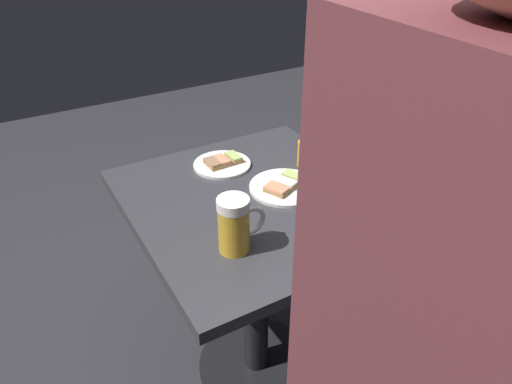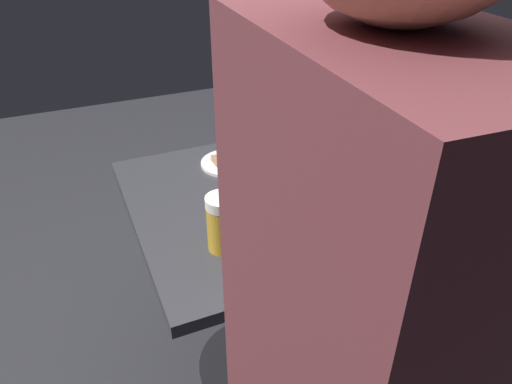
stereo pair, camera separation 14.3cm
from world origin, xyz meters
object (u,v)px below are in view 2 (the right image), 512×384
object	(u,v)px
plate_near	(231,161)
beer_mug	(224,223)
plate_far	(287,188)
beer_glass_small	(312,156)

from	to	relation	value
plate_near	beer_mug	world-z (taller)	beer_mug
plate_near	plate_far	bearing A→B (deg)	-66.52
plate_far	beer_glass_small	xyz separation A→B (m)	(0.14, 0.10, 0.03)
plate_near	plate_far	xyz separation A→B (m)	(0.10, -0.23, -0.00)
plate_near	beer_mug	xyz separation A→B (m)	(-0.17, -0.41, 0.07)
beer_glass_small	plate_far	bearing A→B (deg)	-145.84
plate_far	beer_glass_small	world-z (taller)	beer_glass_small
plate_far	beer_glass_small	distance (m)	0.17
beer_mug	plate_far	bearing A→B (deg)	34.33
plate_far	beer_mug	distance (m)	0.33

